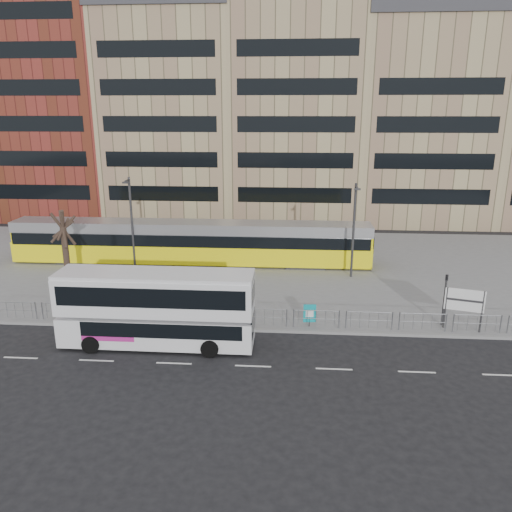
# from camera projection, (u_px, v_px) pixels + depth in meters

# --- Properties ---
(ground) EXTENTS (120.00, 120.00, 0.00)m
(ground) POSITION_uv_depth(u_px,v_px,m) (224.00, 331.00, 28.76)
(ground) COLOR black
(ground) RESTS_ON ground
(plaza) EXTENTS (64.00, 24.00, 0.15)m
(plaza) POSITION_uv_depth(u_px,v_px,m) (244.00, 267.00, 40.22)
(plaza) COLOR slate
(plaza) RESTS_ON ground
(kerb) EXTENTS (64.00, 0.25, 0.17)m
(kerb) POSITION_uv_depth(u_px,v_px,m) (224.00, 329.00, 28.79)
(kerb) COLOR gray
(kerb) RESTS_ON ground
(building_row) EXTENTS (70.40, 18.40, 31.20)m
(building_row) POSITION_uv_depth(u_px,v_px,m) (275.00, 103.00, 57.78)
(building_row) COLOR maroon
(building_row) RESTS_ON ground
(pedestrian_barrier) EXTENTS (32.07, 0.07, 1.10)m
(pedestrian_barrier) POSITION_uv_depth(u_px,v_px,m) (259.00, 313.00, 28.82)
(pedestrian_barrier) COLOR #919499
(pedestrian_barrier) RESTS_ON plaza
(road_markings) EXTENTS (62.00, 0.12, 0.01)m
(road_markings) POSITION_uv_depth(u_px,v_px,m) (233.00, 365.00, 24.87)
(road_markings) COLOR white
(road_markings) RESTS_ON ground
(double_decker_bus) EXTENTS (10.32, 2.69, 4.13)m
(double_decker_bus) POSITION_uv_depth(u_px,v_px,m) (157.00, 306.00, 26.45)
(double_decker_bus) COLOR silver
(double_decker_bus) RESTS_ON ground
(tram) EXTENTS (28.99, 2.87, 3.42)m
(tram) POSITION_uv_depth(u_px,v_px,m) (191.00, 242.00, 40.57)
(tram) COLOR #FBED0D
(tram) RESTS_ON plaza
(station_sign) EXTENTS (2.08, 0.64, 2.45)m
(station_sign) POSITION_uv_depth(u_px,v_px,m) (464.00, 302.00, 28.06)
(station_sign) COLOR #2D2D30
(station_sign) RESTS_ON plaza
(ad_panel) EXTENTS (0.73, 0.12, 1.36)m
(ad_panel) POSITION_uv_depth(u_px,v_px,m) (310.00, 314.00, 28.77)
(ad_panel) COLOR #2D2D30
(ad_panel) RESTS_ON plaza
(pedestrian) EXTENTS (0.54, 0.67, 1.61)m
(pedestrian) POSITION_uv_depth(u_px,v_px,m) (78.00, 292.00, 32.06)
(pedestrian) COLOR black
(pedestrian) RESTS_ON plaza
(traffic_light_west) EXTENTS (0.20, 0.23, 3.10)m
(traffic_light_west) POSITION_uv_depth(u_px,v_px,m) (77.00, 289.00, 29.35)
(traffic_light_west) COLOR #2D2D30
(traffic_light_west) RESTS_ON plaza
(traffic_light_east) EXTENTS (0.22, 0.24, 3.10)m
(traffic_light_east) POSITION_uv_depth(u_px,v_px,m) (445.00, 293.00, 28.63)
(traffic_light_east) COLOR #2D2D30
(traffic_light_east) RESTS_ON plaza
(lamp_post_west) EXTENTS (0.45, 1.04, 7.15)m
(lamp_post_west) POSITION_uv_depth(u_px,v_px,m) (131.00, 218.00, 38.87)
(lamp_post_west) COLOR #2D2D30
(lamp_post_west) RESTS_ON plaza
(lamp_post_east) EXTENTS (0.45, 1.04, 7.05)m
(lamp_post_east) POSITION_uv_depth(u_px,v_px,m) (354.00, 227.00, 36.43)
(lamp_post_east) COLOR #2D2D30
(lamp_post_east) RESTS_ON plaza
(bare_tree) EXTENTS (4.59, 4.59, 7.79)m
(bare_tree) POSITION_uv_depth(u_px,v_px,m) (61.00, 207.00, 34.03)
(bare_tree) COLOR black
(bare_tree) RESTS_ON plaza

